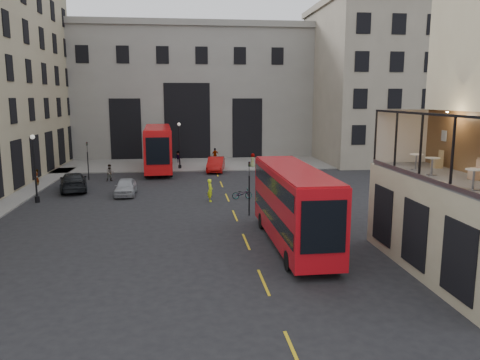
{
  "coord_description": "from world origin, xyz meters",
  "views": [
    {
      "loc": [
        -5.36,
        -19.51,
        8.16
      ],
      "look_at": [
        -1.95,
        9.37,
        3.0
      ],
      "focal_mm": 35.0,
      "sensor_mm": 36.0,
      "label": 1
    }
  ],
  "objects": [
    {
      "name": "traffic_light_far",
      "position": [
        -15.0,
        28.0,
        2.42
      ],
      "size": [
        0.16,
        0.2,
        3.8
      ],
      "color": "black",
      "rests_on": "ground"
    },
    {
      "name": "host_frontage",
      "position": [
        6.5,
        0.0,
        2.25
      ],
      "size": [
        3.0,
        11.0,
        4.5
      ],
      "primitive_type": "cube",
      "color": "tan",
      "rests_on": "ground"
    },
    {
      "name": "bus_far",
      "position": [
        -8.36,
        33.2,
        2.77
      ],
      "size": [
        3.43,
        12.48,
        4.93
      ],
      "color": "red",
      "rests_on": "ground"
    },
    {
      "name": "car_c",
      "position": [
        -15.22,
        22.52,
        0.8
      ],
      "size": [
        3.39,
        5.9,
        1.61
      ],
      "primitive_type": "imported",
      "rotation": [
        0.0,
        0.0,
        3.36
      ],
      "color": "black",
      "rests_on": "ground"
    },
    {
      "name": "ground",
      "position": [
        0.0,
        0.0,
        0.0
      ],
      "size": [
        140.0,
        140.0,
        0.0
      ],
      "primitive_type": "plane",
      "color": "black",
      "rests_on": "ground"
    },
    {
      "name": "cafe_chair_d",
      "position": [
        7.42,
        2.79,
        4.87
      ],
      "size": [
        0.45,
        0.45,
        0.9
      ],
      "color": "tan",
      "rests_on": "cafe_floor"
    },
    {
      "name": "car_a",
      "position": [
        -10.43,
        20.1,
        0.7
      ],
      "size": [
        1.72,
        4.15,
        1.41
      ],
      "primitive_type": "imported",
      "rotation": [
        0.0,
        0.0,
        0.01
      ],
      "color": "#A1A3A9",
      "rests_on": "ground"
    },
    {
      "name": "bus_near",
      "position": [
        0.5,
        5.09,
        2.45
      ],
      "size": [
        2.64,
        10.95,
        4.36
      ],
      "color": "#B60C14",
      "rests_on": "ground"
    },
    {
      "name": "building_right",
      "position": [
        20.0,
        39.97,
        10.39
      ],
      "size": [
        16.6,
        18.6,
        20.0
      ],
      "color": "gray",
      "rests_on": "ground"
    },
    {
      "name": "street_lamp_b",
      "position": [
        -6.0,
        34.0,
        2.39
      ],
      "size": [
        0.36,
        0.36,
        5.33
      ],
      "color": "black",
      "rests_on": "ground"
    },
    {
      "name": "cyclist",
      "position": [
        -3.46,
        16.75,
        0.91
      ],
      "size": [
        0.47,
        0.68,
        1.81
      ],
      "primitive_type": "imported",
      "rotation": [
        0.0,
        0.0,
        1.63
      ],
      "color": "#E5FF1A",
      "rests_on": "ground"
    },
    {
      "name": "cafe_table_mid",
      "position": [
        5.97,
        0.67,
        5.15
      ],
      "size": [
        0.66,
        0.66,
        0.82
      ],
      "color": "beige",
      "rests_on": "cafe_floor"
    },
    {
      "name": "pedestrian_d",
      "position": [
        2.49,
        34.2,
        0.85
      ],
      "size": [
        0.92,
        0.99,
        1.7
      ],
      "primitive_type": "imported",
      "rotation": [
        0.0,
        0.0,
        2.19
      ],
      "color": "gray",
      "rests_on": "ground"
    },
    {
      "name": "traffic_light_near",
      "position": [
        -1.0,
        12.0,
        2.42
      ],
      "size": [
        0.16,
        0.2,
        3.8
      ],
      "color": "black",
      "rests_on": "ground"
    },
    {
      "name": "bicycle",
      "position": [
        -0.83,
        17.42,
        0.43
      ],
      "size": [
        1.66,
        0.69,
        0.85
      ],
      "primitive_type": "imported",
      "rotation": [
        0.0,
        0.0,
        1.65
      ],
      "color": "gray",
      "rests_on": "ground"
    },
    {
      "name": "pedestrian_c",
      "position": [
        -1.55,
        40.0,
        0.87
      ],
      "size": [
        1.1,
        0.78,
        1.74
      ],
      "primitive_type": "imported",
      "rotation": [
        0.0,
        0.0,
        3.53
      ],
      "color": "gray",
      "rests_on": "ground"
    },
    {
      "name": "street_lamp_a",
      "position": [
        -17.0,
        18.0,
        2.39
      ],
      "size": [
        0.36,
        0.36,
        5.33
      ],
      "color": "black",
      "rests_on": "ground"
    },
    {
      "name": "cafe_chair_c",
      "position": [
        7.53,
        -0.4,
        4.87
      ],
      "size": [
        0.54,
        0.54,
        0.9
      ],
      "color": "tan",
      "rests_on": "cafe_floor"
    },
    {
      "name": "cafe_floor",
      "position": [
        6.5,
        0.0,
        4.55
      ],
      "size": [
        3.0,
        10.0,
        0.1
      ],
      "primitive_type": "cube",
      "color": "slate",
      "rests_on": "host_frontage"
    },
    {
      "name": "cafe_chair_b",
      "position": [
        7.23,
        -0.7,
        4.86
      ],
      "size": [
        0.46,
        0.46,
        0.87
      ],
      "color": "tan",
      "rests_on": "cafe_floor"
    },
    {
      "name": "pedestrian_b",
      "position": [
        -6.23,
        39.01,
        0.77
      ],
      "size": [
        1.14,
        0.91,
        1.54
      ],
      "primitive_type": "imported",
      "rotation": [
        0.0,
        0.0,
        0.39
      ],
      "color": "gray",
      "rests_on": "ground"
    },
    {
      "name": "pavement_far",
      "position": [
        -6.0,
        38.0,
        0.06
      ],
      "size": [
        40.0,
        12.0,
        0.12
      ],
      "primitive_type": "cube",
      "color": "slate",
      "rests_on": "ground"
    },
    {
      "name": "pedestrian_a",
      "position": [
        -12.73,
        26.96,
        0.84
      ],
      "size": [
        0.98,
        0.87,
        1.67
      ],
      "primitive_type": "imported",
      "rotation": [
        0.0,
        0.0,
        0.34
      ],
      "color": "gray",
      "rests_on": "ground"
    },
    {
      "name": "car_b",
      "position": [
        -2.01,
        31.88,
        0.81
      ],
      "size": [
        2.41,
        5.09,
        1.61
      ],
      "primitive_type": "imported",
      "rotation": [
        0.0,
        0.0,
        -0.15
      ],
      "color": "#9E0B09",
      "rests_on": "ground"
    },
    {
      "name": "cafe_table_near",
      "position": [
        5.77,
        -2.8,
        5.14
      ],
      "size": [
        0.66,
        0.66,
        0.82
      ],
      "color": "silver",
      "rests_on": "cafe_floor"
    },
    {
      "name": "pedestrian_e",
      "position": [
        -19.0,
        24.73,
        0.82
      ],
      "size": [
        0.41,
        0.61,
        1.64
      ],
      "primitive_type": "imported",
      "rotation": [
        0.0,
        0.0,
        4.74
      ],
      "color": "gray",
      "rests_on": "ground"
    },
    {
      "name": "cafe_table_far",
      "position": [
        6.02,
        2.29,
        5.12
      ],
      "size": [
        0.63,
        0.63,
        0.79
      ],
      "color": "white",
      "rests_on": "cafe_floor"
    },
    {
      "name": "gateway",
      "position": [
        -5.0,
        47.99,
        9.39
      ],
      "size": [
        35.0,
        10.6,
        18.0
      ],
      "color": "gray",
      "rests_on": "ground"
    }
  ]
}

